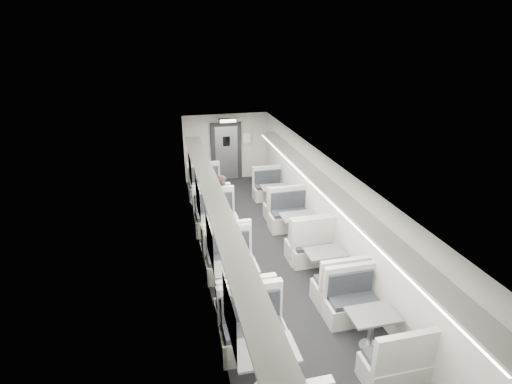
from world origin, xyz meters
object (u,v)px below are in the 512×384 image
booth_right_b (299,229)px  booth_right_a (274,197)px  booth_right_c (324,265)px  booth_right_d (371,330)px  vestibule_door (226,152)px  booth_left_d (265,370)px  booth_left_c (236,282)px  exit_sign (228,121)px  booth_left_b (220,233)px  booth_left_a (208,196)px  passenger (223,201)px

booth_right_b → booth_right_a: bearing=90.0°
booth_right_b → booth_right_c: size_ratio=1.07×
booth_right_d → vestibule_door: vestibule_door is taller
booth_left_d → booth_right_a: bearing=72.9°
booth_left_c → exit_sign: bearing=81.2°
booth_right_a → booth_left_b: bearing=-134.9°
booth_right_b → booth_left_a: bearing=126.5°
booth_left_d → exit_sign: bearing=83.5°
booth_left_c → vestibule_door: vestibule_door is taller
booth_right_a → booth_right_c: (0.00, -3.96, 0.02)m
booth_right_b → booth_left_b: bearing=173.1°
booth_left_b → booth_right_a: (2.00, 2.00, -0.05)m
booth_right_a → passenger: passenger is taller
vestibule_door → exit_sign: bearing=-90.0°
passenger → booth_right_c: bearing=-70.2°
booth_right_c → passenger: (-1.72, 3.15, 0.37)m
booth_left_c → exit_sign: exit_sign is taller
booth_left_c → booth_right_c: booth_left_c is taller
booth_right_b → vestibule_door: 5.22m
booth_left_a → booth_left_b: size_ratio=0.95×
booth_left_c → booth_right_c: size_ratio=1.05×
booth_left_b → booth_right_d: (2.00, -4.02, -0.05)m
booth_right_a → exit_sign: (-1.00, 2.35, 1.93)m
booth_right_d → vestibule_door: 8.94m
booth_left_a → booth_right_d: booth_left_a is taller
booth_left_b → booth_right_b: booth_left_b is taller
booth_right_c → booth_left_a: bearing=114.4°
passenger → vestibule_door: 3.72m
booth_right_a → vestibule_door: (-1.00, 2.83, 0.69)m
exit_sign → booth_left_b: bearing=-102.9°
booth_left_c → vestibule_door: bearing=81.9°
booth_left_c → exit_sign: (1.00, 6.50, 1.89)m
passenger → booth_left_a: bearing=93.8°
booth_left_c → booth_right_d: (2.00, -1.87, -0.03)m
booth_left_d → exit_sign: (1.00, 8.83, 1.87)m
passenger → exit_sign: (0.72, 3.15, 1.54)m
booth_left_b → passenger: bearing=76.7°
exit_sign → booth_left_a: bearing=-117.9°
booth_left_c → booth_right_d: booth_left_c is taller
booth_right_b → exit_sign: (-1.00, 4.59, 1.89)m
exit_sign → passenger: bearing=-102.8°
booth_left_d → booth_right_a: size_ratio=1.16×
booth_left_a → booth_left_d: 6.94m
booth_left_c → booth_left_a: bearing=90.0°
booth_right_a → booth_right_c: size_ratio=0.96×
booth_right_d → booth_right_a: bearing=90.0°
booth_left_a → booth_left_c: (0.00, -4.60, 0.00)m
booth_left_d → booth_right_c: (2.00, 2.53, -0.04)m
booth_right_b → booth_right_c: (0.00, -1.71, -0.03)m
booth_right_d → passenger: passenger is taller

